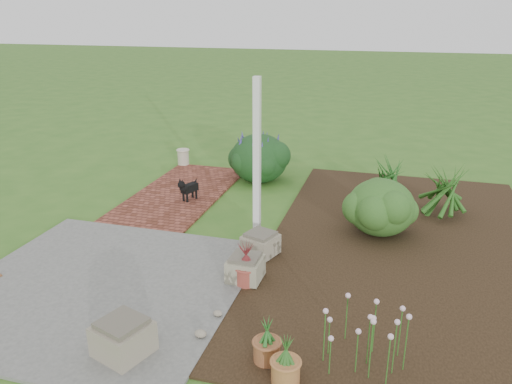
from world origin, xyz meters
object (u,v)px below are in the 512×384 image
(stone_trough_near, at_px, (123,339))
(black_dog, at_px, (188,188))
(evergreen_shrub, at_px, (381,206))
(cream_ceramic_urn, at_px, (183,157))

(stone_trough_near, height_order, black_dog, black_dog)
(black_dog, bearing_deg, stone_trough_near, -52.82)
(black_dog, xyz_separation_m, evergreen_shrub, (3.46, -0.44, 0.19))
(stone_trough_near, xyz_separation_m, cream_ceramic_urn, (-2.14, 6.34, 0.01))
(cream_ceramic_urn, distance_m, evergreen_shrub, 5.17)
(stone_trough_near, height_order, cream_ceramic_urn, cream_ceramic_urn)
(evergreen_shrub, bearing_deg, cream_ceramic_urn, 150.29)
(black_dog, bearing_deg, evergreen_shrub, 15.19)
(stone_trough_near, xyz_separation_m, black_dog, (-1.11, 4.23, 0.08))
(stone_trough_near, distance_m, evergreen_shrub, 4.46)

